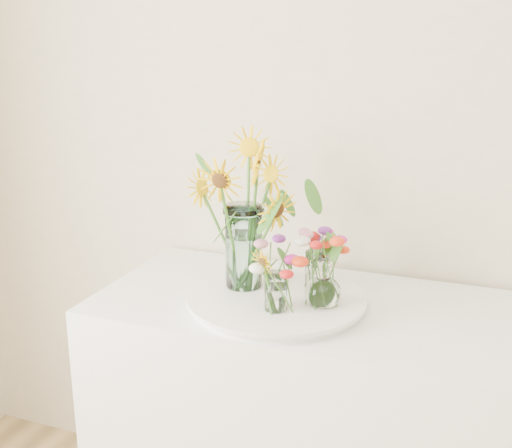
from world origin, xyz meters
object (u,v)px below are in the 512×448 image
at_px(counter, 336,446).
at_px(small_vase_b, 323,282).
at_px(mason_jar, 244,247).
at_px(small_vase_c, 316,270).
at_px(small_vase_a, 276,293).
at_px(tray, 276,301).

relative_size(counter, small_vase_b, 9.94).
relative_size(mason_jar, small_vase_b, 1.75).
distance_m(small_vase_b, small_vase_c, 0.13).
height_order(mason_jar, small_vase_c, mason_jar).
relative_size(small_vase_a, small_vase_c, 0.95).
relative_size(counter, tray, 2.92).
height_order(small_vase_a, small_vase_c, small_vase_c).
height_order(tray, small_vase_b, small_vase_b).
xyz_separation_m(mason_jar, small_vase_a, (0.14, -0.13, -0.07)).
distance_m(counter, small_vase_c, 0.54).
height_order(counter, mason_jar, mason_jar).
xyz_separation_m(tray, small_vase_c, (0.09, 0.10, 0.07)).
bearing_deg(mason_jar, small_vase_c, 18.45).
xyz_separation_m(counter, mason_jar, (-0.29, -0.02, 0.60)).
distance_m(tray, small_vase_c, 0.15).
xyz_separation_m(tray, mason_jar, (-0.11, 0.04, 0.14)).
height_order(tray, small_vase_a, small_vase_a).
height_order(counter, small_vase_c, small_vase_c).
bearing_deg(tray, small_vase_c, 49.77).
bearing_deg(tray, small_vase_a, -71.36).
distance_m(mason_jar, small_vase_b, 0.26).
relative_size(tray, mason_jar, 1.94).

